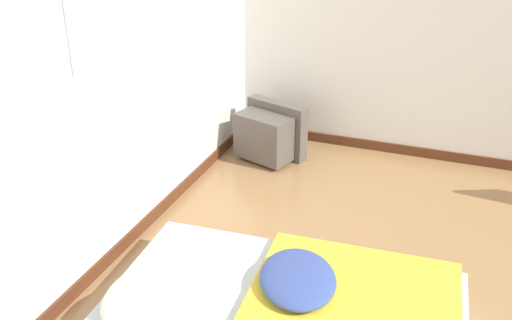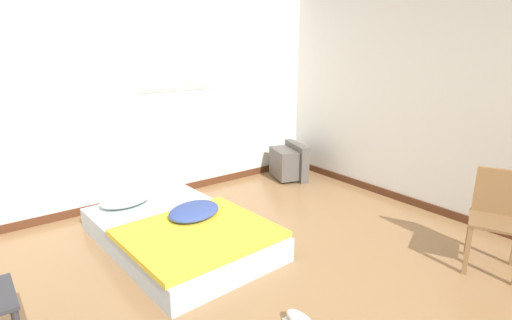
# 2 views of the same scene
# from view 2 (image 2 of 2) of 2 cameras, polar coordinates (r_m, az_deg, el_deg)

# --- Properties ---
(wall_back) EXTENTS (7.55, 0.08, 2.60)m
(wall_back) POSITION_cam_2_polar(r_m,az_deg,el_deg) (4.75, -18.08, 9.06)
(wall_back) COLOR white
(wall_back) RESTS_ON ground_plane
(mattress_bed) EXTENTS (1.31, 1.93, 0.36)m
(mattress_bed) POSITION_cam_2_polar(r_m,az_deg,el_deg) (3.87, -10.95, -9.87)
(mattress_bed) COLOR silver
(mattress_bed) RESTS_ON ground_plane
(crt_tv) EXTENTS (0.52, 0.63, 0.50)m
(crt_tv) POSITION_cam_2_polar(r_m,az_deg,el_deg) (5.60, 4.76, -0.31)
(crt_tv) COLOR #56514C
(crt_tv) RESTS_ON ground_plane
(wooden_chair) EXTENTS (0.53, 0.53, 0.83)m
(wooden_chair) POSITION_cam_2_polar(r_m,az_deg,el_deg) (3.87, 31.20, -6.37)
(wooden_chair) COLOR olive
(wooden_chair) RESTS_ON ground_plane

